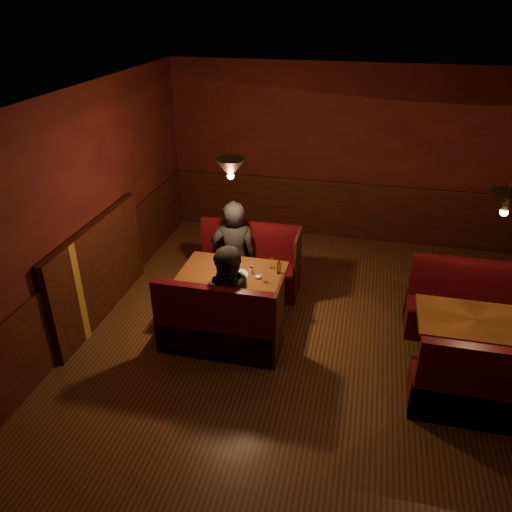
% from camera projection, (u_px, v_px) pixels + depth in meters
% --- Properties ---
extents(room, '(6.02, 7.02, 2.92)m').
position_uv_depth(room, '(299.00, 282.00, 5.41)').
color(room, '#502611').
rests_on(room, ground).
extents(main_table, '(1.31, 0.80, 0.92)m').
position_uv_depth(main_table, '(234.00, 282.00, 6.40)').
color(main_table, '#4F2D0F').
rests_on(main_table, ground).
extents(main_bench_far, '(1.44, 0.52, 0.98)m').
position_uv_depth(main_bench_far, '(249.00, 269.00, 7.14)').
color(main_bench_far, '#430B12').
rests_on(main_bench_far, ground).
extents(main_bench_near, '(1.44, 0.52, 0.98)m').
position_uv_depth(main_bench_near, '(219.00, 330.00, 5.86)').
color(main_bench_near, '#430B12').
rests_on(main_bench_near, ground).
extents(second_table, '(1.23, 0.79, 0.70)m').
position_uv_depth(second_table, '(473.00, 333.00, 5.48)').
color(second_table, '#4F2D0F').
rests_on(second_table, ground).
extents(second_bench_far, '(1.36, 0.51, 0.97)m').
position_uv_depth(second_bench_far, '(463.00, 312.00, 6.20)').
color(second_bench_far, '#430B12').
rests_on(second_bench_far, ground).
extents(second_bench_near, '(1.36, 0.51, 0.97)m').
position_uv_depth(second_bench_near, '(483.00, 394.00, 4.94)').
color(second_bench_near, '#430B12').
rests_on(second_bench_near, ground).
extents(diner_a, '(0.72, 0.55, 1.75)m').
position_uv_depth(diner_a, '(234.00, 237.00, 6.79)').
color(diner_a, black).
rests_on(diner_a, ground).
extents(diner_b, '(0.96, 0.84, 1.66)m').
position_uv_depth(diner_b, '(232.00, 286.00, 5.75)').
color(diner_b, black).
rests_on(diner_b, ground).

